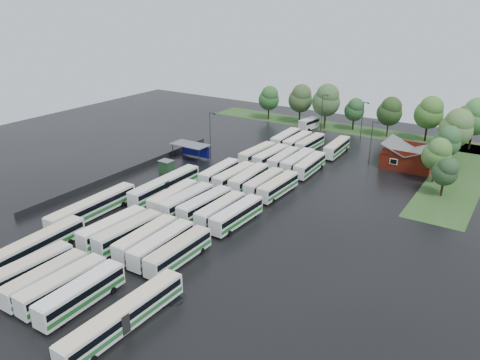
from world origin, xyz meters
The scene contains 61 objects.
ground centered at (0.00, 0.00, 0.00)m, with size 160.00×160.00×0.00m, color black.
brick_building centered at (24.00, 42.77, 1.87)m, with size 10.07×8.60×5.39m.
wash_shed centered at (-17.20, 22.02, 2.99)m, with size 8.20×4.20×3.58m.
utility_hut centered at (-16.20, 12.60, 1.32)m, with size 2.70×2.20×2.62m.
grass_strip_north centered at (2.00, 64.80, 0.01)m, with size 80.00×10.00×0.01m, color #25461B.
grass_strip_east centered at (34.00, 42.80, 0.01)m, with size 10.00×50.00×0.01m, color #25461B.
west_fence centered at (-22.20, 8.00, 0.60)m, with size 0.10×50.00×1.20m, color #2D2D30.
bus_r0c0 centered at (-4.47, -26.08, 1.71)m, with size 2.70×11.22×3.11m.
bus_r0c1 centered at (-1.06, -26.33, 1.68)m, with size 2.50×11.03×3.06m.
bus_r0c2 centered at (1.86, -26.05, 1.73)m, with size 2.63×11.34×3.14m.
bus_r0c3 centered at (5.04, -26.05, 1.75)m, with size 2.70×11.47×3.18m.
bus_r1c0 centered at (-4.22, -12.68, 1.75)m, with size 2.77×11.50×3.18m.
bus_r1c1 centered at (-1.36, -12.43, 1.74)m, with size 2.91×11.44×3.16m.
bus_r1c2 centered at (2.09, -12.37, 1.72)m, with size 2.85×11.34×3.13m.
bus_r1c3 centered at (5.12, -12.44, 1.75)m, with size 2.75×11.50×3.18m.
bus_r1c4 centered at (8.27, -12.64, 1.73)m, with size 2.42×11.29×3.14m.
bus_r2c0 centered at (-4.29, 0.94, 1.71)m, with size 2.90×11.25×3.10m.
bus_r2c1 centered at (-1.33, 0.90, 1.75)m, with size 2.74×11.52×3.19m.
bus_r2c2 centered at (2.08, 1.35, 1.75)m, with size 2.97×11.52×3.18m.
bus_r2c3 centered at (5.36, 1.10, 1.68)m, with size 2.37×10.99×3.06m.
bus_r2c4 centered at (8.56, 0.99, 1.74)m, with size 2.74×11.40×3.16m.
bus_r3c0 centered at (-4.59, 14.79, 1.69)m, with size 2.83×11.12×3.07m.
bus_r3c1 centered at (-1.06, 14.69, 1.70)m, with size 2.58×11.12×3.08m.
bus_r3c2 centered at (1.98, 15.11, 1.75)m, with size 2.99×11.54×3.18m.
bus_r3c3 centered at (5.27, 14.97, 1.67)m, with size 2.33×10.89×3.03m.
bus_r3c4 centered at (8.32, 14.82, 1.68)m, with size 2.58×11.05×3.06m.
bus_r4c0 centered at (-4.37, 28.69, 1.72)m, with size 2.76×11.30×3.12m.
bus_r4c1 centered at (-1.08, 28.73, 1.71)m, with size 2.68×11.20×3.10m.
bus_r4c2 centered at (2.05, 28.66, 1.66)m, with size 2.72×10.94×3.02m.
bus_r4c3 centered at (5.33, 28.70, 1.76)m, with size 2.59×11.52×3.20m.
bus_r4c4 centered at (8.24, 28.22, 1.71)m, with size 2.79×11.28×3.12m.
bus_r5c0 centered at (-4.59, 42.11, 1.76)m, with size 3.00×11.61×3.20m.
bus_r5c1 centered at (-1.23, 41.69, 1.68)m, with size 2.44×11.02×3.06m.
bus_r5c2 centered at (1.87, 41.95, 1.66)m, with size 2.50×10.91×3.03m.
bus_r5c4 centered at (8.28, 42.33, 1.71)m, with size 2.89×11.29×3.12m.
artic_bus_west_a centered at (-9.04, -22.79, 1.71)m, with size 3.12×16.67×3.08m.
artic_bus_west_b centered at (-9.02, 4.19, 1.73)m, with size 2.64×16.85×3.12m.
artic_bus_west_c centered at (-12.45, -9.40, 1.74)m, with size 2.87×17.02×3.15m.
artic_bus_east centered at (12.11, -26.22, 1.68)m, with size 2.56×16.39×3.04m.
minibus centered at (-6.28, 58.72, 1.60)m, with size 3.31×6.88×2.89m.
tree_north_0 centered at (-20.57, 61.99, 6.34)m, with size 5.95×5.95×9.85m.
tree_north_1 centered at (-11.22, 63.23, 7.11)m, with size 6.67×6.67×11.05m.
tree_north_2 centered at (-2.81, 61.36, 7.89)m, with size 7.41×7.41×12.27m.
tree_north_3 centered at (4.00, 64.51, 5.60)m, with size 5.26×5.26×8.70m.
tree_north_4 centered at (13.60, 62.98, 6.66)m, with size 6.25×6.25×10.35m.
tree_north_5 centered at (22.75, 64.14, 7.31)m, with size 6.86×6.86×11.36m.
tree_north_6 centered at (32.96, 62.90, 7.92)m, with size 7.43×7.43×12.31m.
tree_east_0 centered at (33.19, 30.44, 4.77)m, with size 4.52×4.48×7.42m.
tree_east_1 centered at (30.42, 36.46, 5.80)m, with size 5.45×5.45×9.02m.
tree_east_2 centered at (30.42, 46.13, 5.91)m, with size 5.55×5.55×9.19m.
tree_east_3 centered at (30.91, 51.78, 7.54)m, with size 7.08×7.08×11.73m.
tree_east_4 centered at (31.16, 62.05, 6.82)m, with size 6.40×6.40×10.60m.
lamp_post_ne centered at (16.64, 40.12, 5.44)m, with size 1.44×0.28×9.37m.
lamp_post_nw centered at (-13.72, 24.55, 6.06)m, with size 1.61×0.31×10.43m.
lamp_post_back_w centered at (-0.99, 54.78, 6.20)m, with size 1.65×0.32×10.69m.
lamp_post_back_e centered at (9.14, 55.96, 5.63)m, with size 1.49×0.29×9.70m.
puddle_0 centered at (-3.50, -17.92, 0.00)m, with size 3.52×3.52×0.01m, color black.
puddle_1 centered at (10.18, -23.50, 0.00)m, with size 3.40×3.40×0.01m, color black.
puddle_2 centered at (-8.26, 4.43, 0.00)m, with size 7.65×7.65×0.01m, color black.
puddle_3 centered at (4.66, -2.87, 0.00)m, with size 3.17×3.17×0.01m, color black.
puddle_4 centered at (12.80, -19.16, 0.00)m, with size 3.21×3.21×0.01m, color black.
Camera 1 is at (44.78, -53.79, 33.44)m, focal length 35.00 mm.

